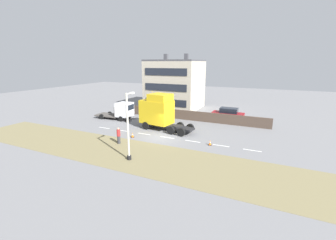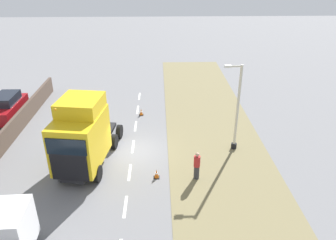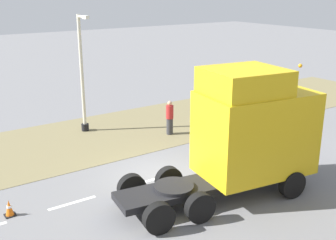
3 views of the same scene
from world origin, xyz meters
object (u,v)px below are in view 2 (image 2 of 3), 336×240
(parked_car, at_px, (7,107))
(traffic_cone_trailing, at_px, (141,112))
(lorry_cab, at_px, (82,136))
(lamp_post, at_px, (236,113))
(pedestrian, at_px, (197,166))
(traffic_cone_lead, at_px, (157,174))

(parked_car, bearing_deg, traffic_cone_trailing, -178.64)
(lorry_cab, height_order, lamp_post, lamp_post)
(lorry_cab, distance_m, lamp_post, 10.21)
(lamp_post, distance_m, traffic_cone_trailing, 9.23)
(lorry_cab, xyz_separation_m, pedestrian, (-6.98, 1.30, -1.49))
(lorry_cab, distance_m, traffic_cone_trailing, 8.81)
(pedestrian, height_order, traffic_cone_trailing, pedestrian)
(lorry_cab, bearing_deg, parked_car, -35.85)
(traffic_cone_lead, distance_m, traffic_cone_trailing, 9.19)
(lorry_cab, bearing_deg, pedestrian, 177.67)
(lorry_cab, xyz_separation_m, parked_car, (7.98, -7.71, -1.39))
(lorry_cab, xyz_separation_m, traffic_cone_lead, (-4.53, 1.16, -2.11))
(parked_car, height_order, traffic_cone_lead, parked_car)
(parked_car, relative_size, lamp_post, 0.76)
(lamp_post, distance_m, pedestrian, 4.93)
(lorry_cab, xyz_separation_m, lamp_post, (-9.97, -2.17, 0.36))
(traffic_cone_lead, bearing_deg, parked_car, -35.35)
(parked_car, bearing_deg, traffic_cone_lead, 144.91)
(parked_car, bearing_deg, pedestrian, 149.20)
(lorry_cab, height_order, traffic_cone_trailing, lorry_cab)
(parked_car, xyz_separation_m, traffic_cone_lead, (-12.51, 8.88, -0.72))
(lamp_post, xyz_separation_m, traffic_cone_lead, (5.43, 3.33, -2.47))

